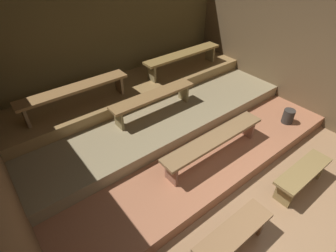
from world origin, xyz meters
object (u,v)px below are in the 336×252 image
bench_floor_right (302,174)px  bench_middle_center (153,98)px  bench_lower_center (214,141)px  pail_lower (288,116)px  bench_upper_left (75,91)px  bench_upper_right (183,56)px  bench_floor_left (234,235)px

bench_floor_right → bench_middle_center: bearing=109.2°
bench_lower_center → pail_lower: (1.87, -0.24, -0.20)m
bench_floor_right → bench_middle_center: 2.81m
bench_lower_center → bench_upper_left: bearing=122.3°
bench_floor_right → bench_upper_right: bearing=81.8°
bench_floor_right → bench_upper_right: bench_upper_right is taller
bench_floor_left → bench_upper_left: 3.48m
bench_floor_right → bench_upper_right: (0.49, 3.38, 0.69)m
bench_upper_right → bench_floor_right: bearing=-98.2°
bench_middle_center → bench_upper_right: bench_upper_right is taller
bench_lower_center → bench_upper_right: (1.20, 2.17, 0.44)m
bench_lower_center → bench_upper_right: size_ratio=1.01×
bench_lower_center → bench_middle_center: bearing=97.9°
bench_upper_right → pail_lower: bearing=-74.5°
bench_upper_left → pail_lower: 4.10m
bench_floor_left → pail_lower: 2.92m
bench_middle_center → bench_upper_left: 1.42m
bench_upper_left → pail_lower: bearing=-36.7°
bench_floor_left → bench_upper_right: 4.03m
bench_floor_left → bench_floor_right: same height
bench_floor_left → bench_lower_center: 1.52m
bench_floor_left → pail_lower: pail_lower is taller
bench_floor_left → bench_middle_center: size_ratio=0.65×
bench_upper_left → bench_upper_right: same height
bench_floor_right → pail_lower: bearing=39.8°
bench_upper_right → bench_lower_center: bearing=-118.9°
pail_lower → bench_floor_left: bearing=-160.8°
bench_lower_center → pail_lower: bench_lower_center is taller
bench_lower_center → bench_floor_right: bearing=-59.3°
bench_floor_left → bench_floor_right: bearing=0.0°
bench_floor_right → bench_upper_right: 3.48m
bench_lower_center → bench_upper_right: 2.52m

